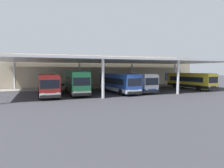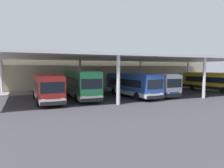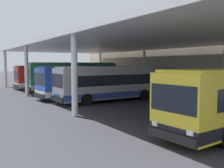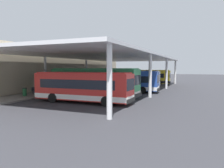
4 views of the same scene
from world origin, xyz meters
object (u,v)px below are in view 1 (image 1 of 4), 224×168
bus_second_bay (76,82)px  bus_departing (190,81)px  bus_nearest_bay (48,84)px  bus_far_bay (135,82)px  banner_sign (166,77)px  bench_waiting (63,86)px  bus_middle_bay (118,83)px  trash_bin (51,86)px

bus_second_bay → bus_departing: bearing=-1.7°
bus_nearest_bay → bus_far_bay: bearing=0.7°
bus_far_bay → banner_sign: (12.32, 7.77, 0.32)m
bench_waiting → bus_nearest_bay: bearing=-109.6°
bus_nearest_bay → bus_middle_bay: size_ratio=0.99×
bus_departing → bench_waiting: bus_departing is taller
trash_bin → banner_sign: bearing=-1.7°
bus_second_bay → bus_middle_bay: bearing=-10.6°
bus_departing → banner_sign: (0.02, 7.70, 0.32)m
bus_nearest_bay → bus_far_bay: size_ratio=1.00×
bus_far_bay → bus_departing: size_ratio=0.99×
bench_waiting → trash_bin: size_ratio=1.84×
bus_middle_bay → bus_departing: (15.75, 0.60, 0.00)m
bus_middle_bay → bus_departing: size_ratio=1.00×
bench_waiting → trash_bin: (-2.34, -0.11, 0.01)m
bus_second_bay → bus_departing: 22.62m
bus_departing → bus_far_bay: bearing=-179.7°
bus_nearest_bay → bus_middle_bay: same height
bus_middle_bay → trash_bin: 13.80m
bus_departing → bus_second_bay: bearing=178.3°
bench_waiting → trash_bin: 2.34m
bus_far_bay → trash_bin: size_ratio=10.78×
bus_second_bay → bus_middle_bay: (6.86, -1.28, -0.19)m
bus_far_bay → bus_second_bay: bearing=175.8°
bus_nearest_bay → bench_waiting: (3.15, 8.82, -0.99)m
bus_departing → trash_bin: bus_departing is taller
bus_departing → bus_middle_bay: bearing=-177.8°
bus_second_bay → trash_bin: (-3.49, 7.78, -1.16)m
bus_second_bay → bus_far_bay: bus_second_bay is taller
bus_departing → bench_waiting: bearing=160.2°
banner_sign → bus_second_bay: bearing=-162.8°
bus_nearest_bay → bus_departing: same height
bus_far_bay → bench_waiting: (-11.47, 8.65, -0.99)m
bus_far_bay → banner_sign: size_ratio=3.30×
bus_nearest_bay → banner_sign: banner_sign is taller
bus_second_bay → bus_departing: (22.61, -0.68, -0.19)m
bus_second_bay → banner_sign: size_ratio=3.57×
bench_waiting → bus_far_bay: bearing=-37.0°
bench_waiting → banner_sign: 23.84m
bus_second_bay → bench_waiting: size_ratio=6.34×
bus_middle_bay → bench_waiting: bus_middle_bay is taller
bus_nearest_bay → banner_sign: bearing=16.4°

